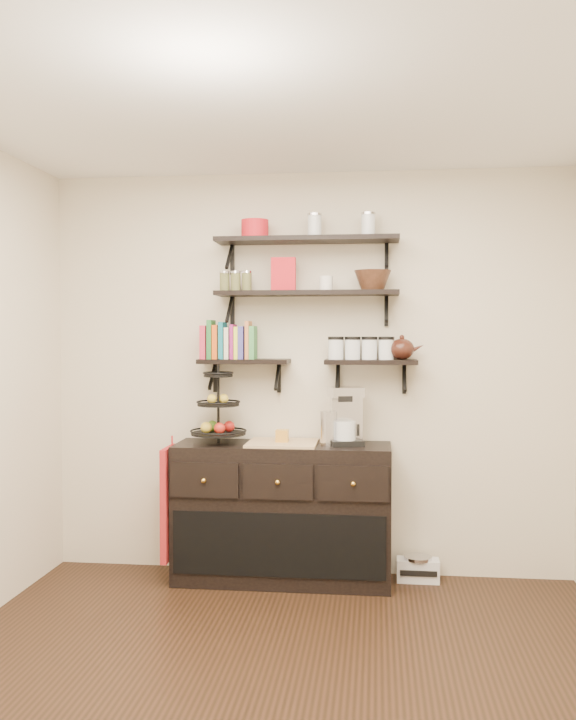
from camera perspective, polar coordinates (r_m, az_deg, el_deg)
The scene contains 21 objects.
floor at distance 3.77m, azimuth -1.04°, elevation -23.45°, with size 3.50×3.50×0.00m, color black.
ceiling at distance 3.57m, azimuth -1.07°, elevation 19.58°, with size 3.50×3.50×0.02m, color white.
back_wall at distance 5.15m, azimuth 1.56°, elevation -1.01°, with size 3.50×0.02×2.70m, color beige.
shelf_top at distance 5.05m, azimuth 1.43°, elevation 8.94°, with size 1.20×0.27×0.23m.
shelf_mid at distance 5.02m, azimuth 1.43°, elevation 4.98°, with size 1.20×0.27×0.23m.
shelf_low_left at distance 5.09m, azimuth -3.28°, elevation -0.18°, with size 0.60×0.25×0.23m.
shelf_low_right at distance 5.01m, azimuth 6.23°, elevation -0.22°, with size 0.60×0.25×0.23m.
cookbooks at distance 5.10m, azimuth -4.26°, elevation 1.36°, with size 0.36×0.15×0.26m.
glass_canisters at distance 5.01m, azimuth 5.48°, elevation 0.78°, with size 0.43×0.10×0.13m.
sideboard at distance 5.06m, azimuth -0.41°, elevation -11.34°, with size 1.40×0.50×0.92m.
fruit_stand at distance 5.03m, azimuth -5.19°, elevation -4.15°, with size 0.36×0.36×0.53m.
candle at distance 4.97m, azimuth -0.44°, elevation -5.68°, with size 0.08×0.08×0.08m, color #BB812B.
coffee_maker at distance 4.95m, azimuth 4.36°, elevation -4.29°, with size 0.25×0.25×0.38m.
thermal_carafe at distance 4.92m, azimuth 3.06°, elevation -5.14°, with size 0.11×0.11×0.22m, color silver.
apron at distance 5.09m, azimuth -8.87°, elevation -10.50°, with size 0.04×0.31×0.73m, color #A71228.
radio at distance 5.23m, azimuth 9.70°, elevation -15.15°, with size 0.28×0.18×0.16m.
recipe_box at distance 5.04m, azimuth -0.34°, elevation 6.43°, with size 0.16×0.06×0.22m, color red.
walnut_bowl at distance 5.00m, azimuth 6.35°, elevation 5.93°, with size 0.24×0.24×0.13m, color black, non-canonical shape.
ramekins at distance 5.01m, azimuth 2.86°, elevation 5.74°, with size 0.09×0.09×0.10m, color white.
teapot at distance 5.01m, azimuth 8.52°, elevation 0.95°, with size 0.22×0.16×0.16m, color #33160F, non-canonical shape.
red_pot at distance 5.10m, azimuth -2.49°, elevation 9.76°, with size 0.18×0.18×0.12m, color red.
Camera 1 is at (0.46, -3.37, 1.62)m, focal length 38.00 mm.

